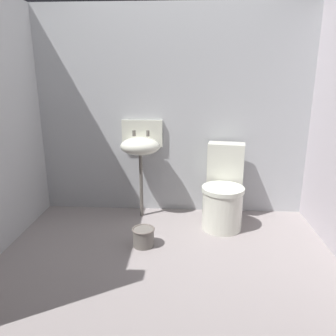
{
  "coord_description": "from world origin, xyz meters",
  "views": [
    {
      "loc": [
        0.15,
        -2.35,
        1.46
      ],
      "look_at": [
        0.0,
        0.26,
        0.7
      ],
      "focal_mm": 35.41,
      "sensor_mm": 36.0,
      "label": 1
    }
  ],
  "objects": [
    {
      "name": "ground_plane",
      "position": [
        0.0,
        0.0,
        -0.04
      ],
      "size": [
        3.17,
        2.49,
        0.08
      ],
      "primitive_type": "cube",
      "color": "gray"
    },
    {
      "name": "wall_back",
      "position": [
        0.0,
        1.09,
        1.05
      ],
      "size": [
        3.17,
        0.1,
        2.1
      ],
      "primitive_type": "cube",
      "color": "#B2B4B8",
      "rests_on": "ground"
    },
    {
      "name": "toilet_near_wall",
      "position": [
        0.51,
        0.69,
        0.32
      ],
      "size": [
        0.47,
        0.64,
        0.78
      ],
      "rotation": [
        0.0,
        0.0,
        2.98
      ],
      "color": "silver",
      "rests_on": "ground"
    },
    {
      "name": "sink",
      "position": [
        -0.31,
        0.88,
        0.75
      ],
      "size": [
        0.42,
        0.35,
        0.99
      ],
      "color": "#68625C",
      "rests_on": "ground"
    },
    {
      "name": "bucket",
      "position": [
        -0.21,
        0.22,
        0.09
      ],
      "size": [
        0.2,
        0.2,
        0.16
      ],
      "color": "#68625C",
      "rests_on": "ground"
    }
  ]
}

